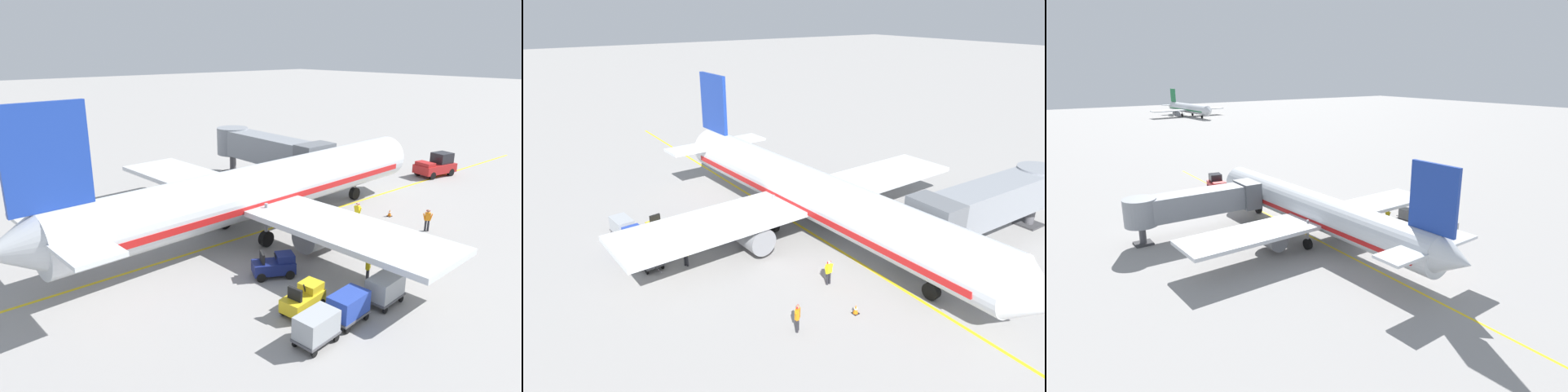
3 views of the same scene
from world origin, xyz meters
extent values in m
plane|color=gray|center=(0.00, 0.00, 0.00)|extent=(400.00, 400.00, 0.00)
cube|color=gold|center=(0.00, 0.00, 0.00)|extent=(0.24, 80.00, 0.01)
cylinder|color=silver|center=(-0.08, -0.67, 3.29)|extent=(5.33, 32.15, 3.70)
cube|color=red|center=(-0.08, -0.67, 2.82)|extent=(5.23, 29.59, 0.44)
cone|color=silver|center=(-0.96, 16.51, 3.29)|extent=(3.74, 2.58, 3.63)
cone|color=silver|center=(0.80, -18.05, 3.58)|extent=(3.28, 2.96, 3.14)
cube|color=black|center=(-0.87, 14.71, 3.93)|extent=(2.83, 1.24, 0.60)
cube|color=silver|center=(-0.03, -1.67, 2.64)|extent=(30.23, 6.72, 0.36)
cylinder|color=gray|center=(-5.57, -1.15, 1.39)|extent=(2.16, 3.30, 2.00)
cylinder|color=gray|center=(5.42, -0.59, 1.39)|extent=(2.16, 3.30, 2.00)
cube|color=#193899|center=(0.68, -15.65, 7.88)|extent=(0.54, 4.41, 5.50)
cube|color=silver|center=(0.67, -15.45, 3.84)|extent=(10.12, 3.11, 0.24)
cylinder|color=black|center=(-0.65, 10.51, 0.55)|extent=(0.51, 1.12, 1.10)
cylinder|color=gray|center=(-0.65, 10.51, 2.10)|extent=(0.24, 0.24, 2.00)
cylinder|color=black|center=(-2.28, -2.79, 0.55)|extent=(0.51, 1.12, 1.10)
cylinder|color=gray|center=(-2.28, -2.79, 2.10)|extent=(0.24, 0.24, 2.00)
cylinder|color=black|center=(2.32, -2.55, 0.55)|extent=(0.51, 1.12, 1.10)
cylinder|color=gray|center=(2.32, -2.55, 2.10)|extent=(0.24, 0.24, 2.00)
cube|color=gray|center=(-9.09, 8.01, 3.49)|extent=(13.01, 2.80, 2.60)
cube|color=slate|center=(-3.38, 8.01, 3.49)|extent=(2.00, 3.50, 2.99)
cylinder|color=gray|center=(-15.59, 8.01, 3.49)|extent=(3.36, 3.36, 2.86)
cylinder|color=#4C4C51|center=(-15.59, 8.01, 1.09)|extent=(0.70, 0.70, 2.19)
cube|color=#38383A|center=(-15.59, 8.01, 0.08)|extent=(1.80, 1.80, 0.16)
cube|color=#B21E1E|center=(-0.49, 23.60, 0.85)|extent=(2.91, 4.71, 0.90)
cube|color=black|center=(-0.32, 24.58, 1.85)|extent=(1.94, 2.10, 1.10)
cube|color=#B21E1E|center=(-0.75, 22.09, 1.48)|extent=(2.03, 1.40, 0.36)
cylinder|color=black|center=(0.19, 22.04, 0.40)|extent=(0.48, 0.85, 0.80)
cylinder|color=black|center=(-1.65, 22.35, 0.40)|extent=(0.48, 0.85, 0.80)
cylinder|color=black|center=(0.67, 24.86, 0.40)|extent=(0.48, 0.85, 0.80)
cylinder|color=black|center=(-1.17, 25.17, 0.40)|extent=(0.48, 0.85, 0.80)
cube|color=gold|center=(10.03, -6.67, 0.63)|extent=(1.56, 2.65, 0.70)
cube|color=gold|center=(9.93, -5.99, 1.20)|extent=(1.16, 1.19, 0.44)
cube|color=black|center=(10.13, -7.35, 1.30)|extent=(0.85, 0.28, 0.64)
cylinder|color=black|center=(10.01, -6.55, 1.28)|extent=(0.12, 0.27, 0.54)
cylinder|color=black|center=(9.37, -5.89, 0.28)|extent=(0.28, 0.58, 0.56)
cylinder|color=black|center=(10.43, -5.73, 0.28)|extent=(0.28, 0.58, 0.56)
cylinder|color=black|center=(9.63, -7.62, 0.28)|extent=(0.28, 0.58, 0.56)
cylinder|color=black|center=(10.69, -7.46, 0.28)|extent=(0.28, 0.58, 0.56)
cube|color=navy|center=(6.06, -5.19, 0.63)|extent=(2.23, 2.77, 0.70)
cube|color=navy|center=(6.38, -4.58, 1.20)|extent=(1.39, 1.40, 0.44)
cube|color=black|center=(5.74, -5.80, 1.30)|extent=(0.82, 0.53, 0.64)
cylinder|color=black|center=(6.12, -5.08, 1.28)|extent=(0.19, 0.27, 0.54)
cylinder|color=black|center=(5.99, -4.16, 0.28)|extent=(0.44, 0.59, 0.56)
cylinder|color=black|center=(6.95, -4.67, 0.28)|extent=(0.44, 0.59, 0.56)
cylinder|color=black|center=(5.18, -5.71, 0.28)|extent=(0.44, 0.59, 0.56)
cylinder|color=black|center=(6.13, -6.21, 0.28)|extent=(0.44, 0.59, 0.56)
cube|color=#4C4C51|center=(12.26, -2.76, 0.42)|extent=(1.50, 2.31, 0.12)
cube|color=#999EA3|center=(12.26, -2.76, 1.03)|extent=(1.43, 2.20, 1.10)
cylinder|color=#4C4C51|center=(12.13, -1.32, 0.41)|extent=(0.14, 0.70, 0.07)
cylinder|color=black|center=(11.64, -1.99, 0.18)|extent=(0.15, 0.37, 0.36)
cylinder|color=black|center=(12.74, -1.89, 0.18)|extent=(0.15, 0.37, 0.36)
cylinder|color=black|center=(11.79, -3.64, 0.18)|extent=(0.15, 0.37, 0.36)
cylinder|color=black|center=(12.89, -3.53, 0.18)|extent=(0.15, 0.37, 0.36)
cube|color=#4C4C51|center=(12.18, -5.65, 0.42)|extent=(1.50, 2.31, 0.12)
cube|color=#233D9E|center=(12.18, -5.65, 1.03)|extent=(1.43, 2.20, 1.10)
cylinder|color=#4C4C51|center=(12.05, -4.21, 0.41)|extent=(0.14, 0.70, 0.07)
cylinder|color=black|center=(11.56, -4.88, 0.18)|extent=(0.15, 0.37, 0.36)
cylinder|color=black|center=(12.66, -4.78, 0.18)|extent=(0.15, 0.37, 0.36)
cylinder|color=black|center=(11.71, -6.52, 0.18)|extent=(0.15, 0.37, 0.36)
cylinder|color=black|center=(12.81, -6.42, 0.18)|extent=(0.15, 0.37, 0.36)
cube|color=#4C4C51|center=(12.44, -8.20, 0.42)|extent=(1.50, 2.31, 0.12)
cube|color=#999EA3|center=(12.44, -8.20, 1.03)|extent=(1.43, 2.20, 1.10)
cylinder|color=#4C4C51|center=(12.30, -6.75, 0.41)|extent=(0.14, 0.70, 0.07)
cylinder|color=black|center=(11.81, -7.43, 0.18)|extent=(0.15, 0.37, 0.36)
cylinder|color=black|center=(12.91, -7.32, 0.18)|extent=(0.15, 0.37, 0.36)
cylinder|color=black|center=(11.97, -9.07, 0.18)|extent=(0.15, 0.37, 0.36)
cylinder|color=black|center=(13.07, -8.97, 0.18)|extent=(0.15, 0.37, 0.36)
cylinder|color=#232328|center=(3.40, 5.77, 0.42)|extent=(0.15, 0.15, 0.85)
cylinder|color=#232328|center=(3.60, 5.78, 0.42)|extent=(0.15, 0.15, 0.85)
cube|color=yellow|center=(3.50, 5.77, 1.15)|extent=(0.39, 0.26, 0.60)
cylinder|color=yellow|center=(3.26, 5.76, 1.10)|extent=(0.23, 0.10, 0.57)
cylinder|color=yellow|center=(3.75, 5.78, 1.10)|extent=(0.23, 0.10, 0.57)
sphere|color=beige|center=(3.50, 5.77, 1.58)|extent=(0.22, 0.22, 0.22)
cube|color=red|center=(3.50, 5.77, 1.60)|extent=(0.27, 0.09, 0.10)
cylinder|color=#232328|center=(10.18, -1.54, 0.42)|extent=(0.15, 0.15, 0.85)
cylinder|color=#232328|center=(10.09, -1.36, 0.42)|extent=(0.15, 0.15, 0.85)
cube|color=yellow|center=(10.13, -1.45, 1.15)|extent=(0.38, 0.45, 0.60)
cylinder|color=yellow|center=(10.24, -1.67, 1.10)|extent=(0.18, 0.24, 0.57)
cylinder|color=yellow|center=(10.02, -1.23, 1.10)|extent=(0.18, 0.24, 0.57)
sphere|color=#997051|center=(10.13, -1.45, 1.58)|extent=(0.22, 0.22, 0.22)
cube|color=red|center=(10.13, -1.45, 1.60)|extent=(0.19, 0.27, 0.10)
cylinder|color=#232328|center=(7.80, 8.44, 0.42)|extent=(0.15, 0.15, 0.85)
cylinder|color=#232328|center=(7.95, 8.57, 0.42)|extent=(0.15, 0.15, 0.85)
cube|color=orange|center=(7.88, 8.50, 1.15)|extent=(0.44, 0.43, 0.60)
cylinder|color=orange|center=(7.69, 8.34, 1.10)|extent=(0.23, 0.22, 0.57)
cylinder|color=orange|center=(8.06, 8.67, 1.10)|extent=(0.23, 0.22, 0.57)
sphere|color=#997051|center=(7.88, 8.50, 1.58)|extent=(0.22, 0.22, 0.22)
cube|color=red|center=(7.88, 8.50, 1.60)|extent=(0.25, 0.24, 0.10)
cube|color=black|center=(4.16, 9.10, 0.02)|extent=(0.36, 0.36, 0.04)
cone|color=orange|center=(4.16, 9.10, 0.32)|extent=(0.30, 0.30, 0.55)
cylinder|color=white|center=(4.16, 9.10, 0.34)|extent=(0.21, 0.21, 0.06)
cylinder|color=silver|center=(36.49, 134.57, 3.12)|extent=(6.08, 30.59, 3.52)
cube|color=#196B38|center=(36.49, 134.57, 2.68)|extent=(5.91, 28.17, 0.42)
cone|color=silver|center=(37.88, 118.29, 3.12)|extent=(3.63, 2.56, 3.44)
cone|color=silver|center=(35.09, 151.04, 3.41)|extent=(3.20, 2.90, 2.99)
cube|color=black|center=(37.73, 119.99, 3.74)|extent=(2.72, 1.26, 0.57)
cube|color=silver|center=(36.41, 135.52, 2.51)|extent=(28.82, 7.34, 0.34)
cylinder|color=gray|center=(41.68, 135.20, 1.32)|extent=(2.15, 3.19, 1.90)
cylinder|color=gray|center=(31.27, 134.32, 1.32)|extent=(2.15, 3.19, 1.90)
cube|color=#196B38|center=(35.29, 148.77, 7.49)|extent=(0.66, 4.19, 5.22)
cube|color=silver|center=(35.30, 148.58, 3.65)|extent=(9.68, 3.27, 0.23)
cylinder|color=black|center=(37.39, 123.97, 0.52)|extent=(0.51, 1.08, 1.04)
cylinder|color=gray|center=(37.39, 123.97, 1.99)|extent=(0.23, 0.23, 1.90)
cylinder|color=black|center=(38.51, 136.65, 0.52)|extent=(0.51, 1.08, 1.04)
cylinder|color=gray|center=(38.51, 136.65, 1.99)|extent=(0.23, 0.23, 1.90)
cylinder|color=black|center=(34.16, 136.28, 0.52)|extent=(0.51, 1.08, 1.04)
cylinder|color=gray|center=(34.16, 136.28, 1.99)|extent=(0.23, 0.23, 1.90)
camera|label=1|loc=(25.35, -22.37, 13.14)|focal=32.77mm
camera|label=2|loc=(20.28, 25.62, 16.57)|focal=32.41mm
camera|label=3|loc=(-26.37, -37.63, 17.46)|focal=31.00mm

